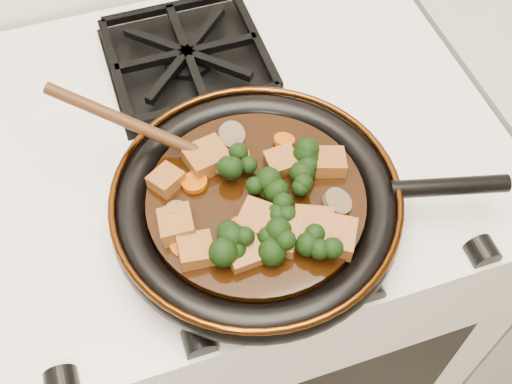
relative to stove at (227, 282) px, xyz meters
name	(u,v)px	position (x,y,z in m)	size (l,w,h in m)	color
stove	(227,282)	(0.00, 0.00, 0.00)	(0.76, 0.60, 0.90)	white
burner_grate_front	(247,210)	(0.00, -0.14, 0.46)	(0.23, 0.23, 0.03)	black
burner_grate_back	(187,57)	(0.00, 0.14, 0.46)	(0.23, 0.23, 0.03)	black
skillet	(258,204)	(0.01, -0.15, 0.49)	(0.46, 0.34, 0.05)	black
braising_sauce	(256,202)	(0.01, -0.15, 0.50)	(0.26, 0.26, 0.02)	black
tofu_cube_0	(166,180)	(-0.09, -0.10, 0.52)	(0.03, 0.03, 0.02)	brown
tofu_cube_1	(244,252)	(-0.03, -0.22, 0.52)	(0.04, 0.04, 0.02)	brown
tofu_cube_2	(177,225)	(-0.09, -0.17, 0.52)	(0.04, 0.04, 0.02)	brown
tofu_cube_3	(334,236)	(0.07, -0.24, 0.52)	(0.04, 0.05, 0.02)	brown
tofu_cube_4	(282,162)	(0.05, -0.12, 0.52)	(0.04, 0.03, 0.02)	brown
tofu_cube_5	(313,228)	(0.05, -0.22, 0.52)	(0.04, 0.05, 0.02)	brown
tofu_cube_6	(207,158)	(-0.03, -0.09, 0.52)	(0.04, 0.05, 0.02)	brown
tofu_cube_7	(329,162)	(0.10, -0.14, 0.52)	(0.04, 0.04, 0.02)	brown
tofu_cube_8	(260,222)	(0.00, -0.19, 0.52)	(0.04, 0.05, 0.02)	brown
tofu_cube_9	(196,251)	(-0.08, -0.20, 0.52)	(0.04, 0.04, 0.02)	brown
tofu_cube_10	(280,235)	(0.02, -0.22, 0.52)	(0.04, 0.04, 0.02)	brown
broccoli_floret_0	(302,181)	(0.06, -0.16, 0.52)	(0.06, 0.06, 0.05)	black
broccoli_floret_1	(318,247)	(0.05, -0.24, 0.52)	(0.05, 0.05, 0.06)	black
broccoli_floret_2	(278,244)	(0.01, -0.23, 0.52)	(0.06, 0.06, 0.06)	black
broccoli_floret_3	(287,208)	(0.03, -0.19, 0.52)	(0.05, 0.05, 0.06)	black
broccoli_floret_4	(233,243)	(-0.04, -0.21, 0.52)	(0.06, 0.06, 0.06)	black
broccoli_floret_5	(237,164)	(0.00, -0.11, 0.52)	(0.05, 0.05, 0.06)	black
broccoli_floret_6	(264,188)	(0.02, -0.15, 0.52)	(0.06, 0.06, 0.05)	black
broccoli_floret_7	(312,160)	(0.08, -0.13, 0.52)	(0.06, 0.06, 0.06)	black
carrot_coin_0	(184,244)	(-0.09, -0.19, 0.51)	(0.03, 0.03, 0.01)	#B44805
carrot_coin_1	(195,183)	(-0.05, -0.11, 0.51)	(0.03, 0.03, 0.01)	#B44805
carrot_coin_2	(240,228)	(-0.02, -0.19, 0.51)	(0.03, 0.03, 0.01)	#B44805
carrot_coin_3	(284,141)	(0.07, -0.09, 0.51)	(0.03, 0.03, 0.01)	#B44805
carrot_coin_4	(239,157)	(0.01, -0.09, 0.51)	(0.03, 0.03, 0.01)	#B44805
mushroom_slice_0	(337,202)	(0.09, -0.19, 0.52)	(0.03, 0.03, 0.01)	brown
mushroom_slice_1	(176,211)	(-0.09, -0.15, 0.52)	(0.03, 0.03, 0.01)	brown
mushroom_slice_2	(231,134)	(0.01, -0.06, 0.52)	(0.03, 0.03, 0.01)	brown
mushroom_slice_3	(177,215)	(-0.09, -0.15, 0.52)	(0.03, 0.03, 0.01)	brown
wooden_spoon	(172,141)	(-0.07, -0.06, 0.53)	(0.13, 0.10, 0.22)	#3F210D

